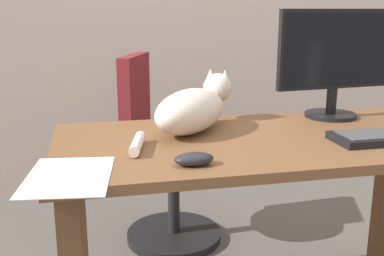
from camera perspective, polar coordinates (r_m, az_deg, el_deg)
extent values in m
cube|color=brown|center=(1.58, 9.62, -1.58)|extent=(1.43, 0.67, 0.03)
cube|color=brown|center=(1.86, -13.78, -11.47)|extent=(0.06, 0.06, 0.71)
cube|color=brown|center=(2.23, 22.39, -7.73)|extent=(0.06, 0.06, 0.71)
cylinder|color=black|center=(2.47, -2.21, -12.96)|extent=(0.48, 0.48, 0.04)
cylinder|color=black|center=(2.37, -2.26, -8.21)|extent=(0.06, 0.06, 0.48)
cylinder|color=maroon|center=(2.28, -2.33, -1.91)|extent=(0.44, 0.44, 0.06)
cube|color=maroon|center=(2.27, -7.02, 3.89)|extent=(0.19, 0.35, 0.40)
cylinder|color=black|center=(1.91, 16.63, 1.54)|extent=(0.20, 0.20, 0.01)
cylinder|color=black|center=(1.90, 16.76, 3.23)|extent=(0.04, 0.04, 0.10)
cube|color=black|center=(1.88, 17.20, 9.23)|extent=(0.48, 0.07, 0.30)
cube|color=black|center=(1.86, 17.45, 9.18)|extent=(0.45, 0.05, 0.27)
ellipsoid|color=silver|center=(1.59, -0.19, 2.10)|extent=(0.37, 0.39, 0.15)
sphere|color=silver|center=(1.76, 3.16, 4.97)|extent=(0.11, 0.11, 0.11)
cone|color=silver|center=(1.77, 2.29, 6.63)|extent=(0.04, 0.04, 0.04)
cone|color=silver|center=(1.74, 4.09, 6.49)|extent=(0.04, 0.04, 0.04)
cylinder|color=silver|center=(1.41, -6.73, -1.91)|extent=(0.07, 0.18, 0.03)
ellipsoid|color=#232328|center=(1.26, 0.24, -3.82)|extent=(0.11, 0.06, 0.04)
cube|color=white|center=(1.23, -14.90, -5.71)|extent=(0.25, 0.32, 0.00)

